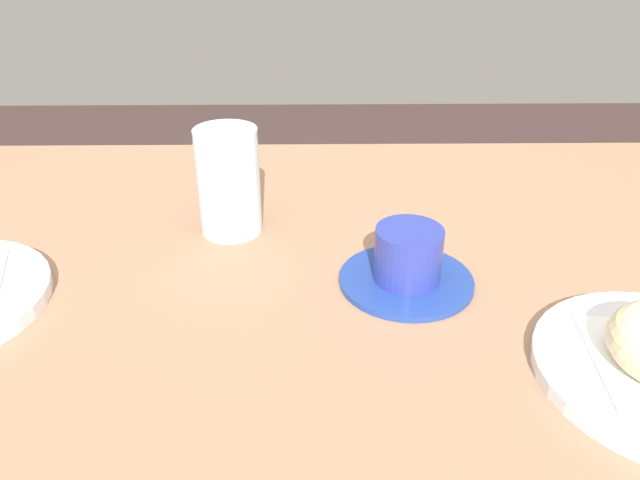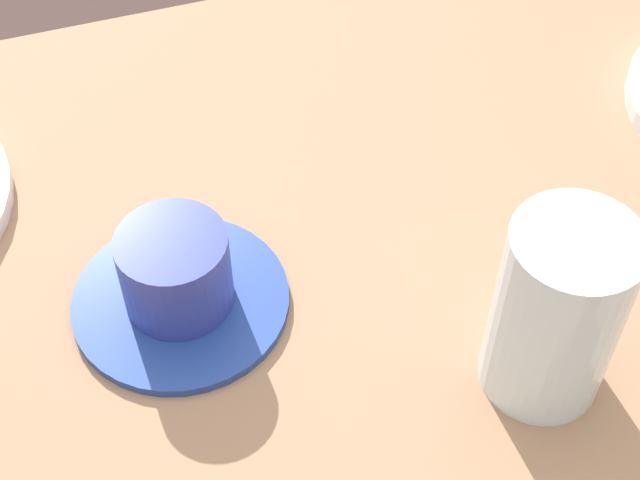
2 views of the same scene
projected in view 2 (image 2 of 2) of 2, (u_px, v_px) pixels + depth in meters
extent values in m
cube|color=#976F53|center=(385.00, 331.00, 0.67)|extent=(1.20, 0.76, 0.04)
cylinder|color=silver|center=(557.00, 313.00, 0.57)|extent=(0.08, 0.08, 0.13)
cylinder|color=navy|center=(181.00, 301.00, 0.66)|extent=(0.15, 0.15, 0.01)
cylinder|color=#2A3795|center=(175.00, 270.00, 0.63)|extent=(0.07, 0.07, 0.06)
cylinder|color=black|center=(171.00, 244.00, 0.61)|extent=(0.06, 0.06, 0.00)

